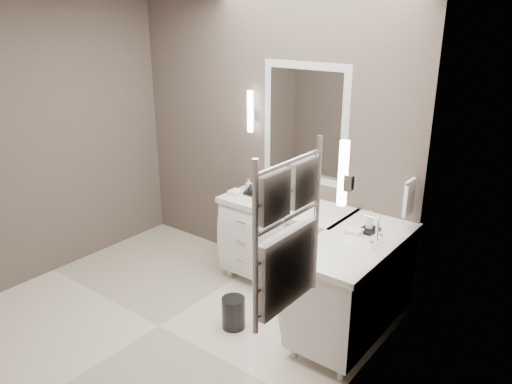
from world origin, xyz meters
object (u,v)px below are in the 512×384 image
Objects in this scene: vanity_right at (353,281)px; towel_ladder at (287,242)px; vanity_back at (286,239)px; waste_bin at (233,313)px.

vanity_right is 1.60m from towel_ladder.
towel_ladder reaches higher than vanity_back.
towel_ladder reaches higher than waste_bin.
vanity_back is 0.92m from waste_bin.
vanity_right reaches higher than waste_bin.
vanity_back reaches higher than waste_bin.
waste_bin is (-1.04, 0.78, -1.26)m from towel_ladder.
vanity_right is at bearing 99.84° from towel_ladder.
vanity_right is (0.88, -0.33, 0.00)m from vanity_back.
waste_bin is at bearing -86.12° from vanity_back.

